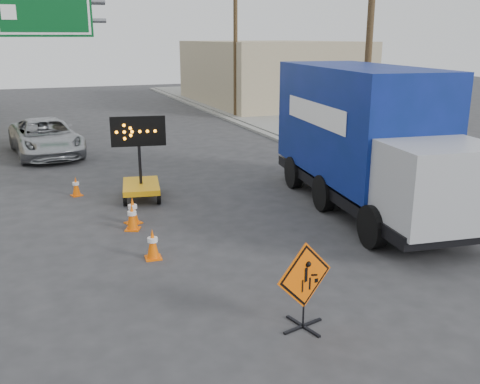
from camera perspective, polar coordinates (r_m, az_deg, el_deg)
ground at (r=9.87m, az=6.20°, el=-13.68°), size 100.00×100.00×0.00m
curb_right at (r=25.66m, az=5.08°, el=5.27°), size 0.40×60.00×0.12m
sidewalk_right at (r=26.75m, az=9.52°, el=5.59°), size 4.00×60.00×0.15m
building_right_far at (r=41.32m, az=3.11°, el=12.58°), size 10.00×14.00×4.60m
highway_gantry at (r=25.50m, az=-23.09°, el=15.35°), size 6.18×0.38×6.90m
utility_pole_near at (r=21.29m, az=13.60°, el=15.19°), size 1.80×0.26×9.00m
utility_pole_far at (r=33.77m, az=-0.49°, el=15.84°), size 1.80×0.26×9.00m
construction_sign at (r=9.35m, az=6.89°, el=-9.66°), size 1.17×0.84×1.59m
arrow_board at (r=16.97m, az=-10.53°, el=1.21°), size 1.64×2.00×2.61m
pickup_truck at (r=24.48m, az=-20.02°, el=5.51°), size 3.17×5.80×1.54m
box_truck at (r=15.93m, az=13.17°, el=4.76°), size 3.59×8.90×4.10m
cone_a at (r=12.43m, az=-9.30°, el=-5.46°), size 0.39×0.39×0.72m
cone_b at (r=14.35m, az=-11.43°, el=-2.59°), size 0.48×0.48×0.72m
cone_c at (r=14.82m, az=-11.38°, el=-1.92°), size 0.50×0.50×0.75m
cone_d at (r=17.87m, az=-17.09°, el=0.60°), size 0.40×0.40×0.63m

